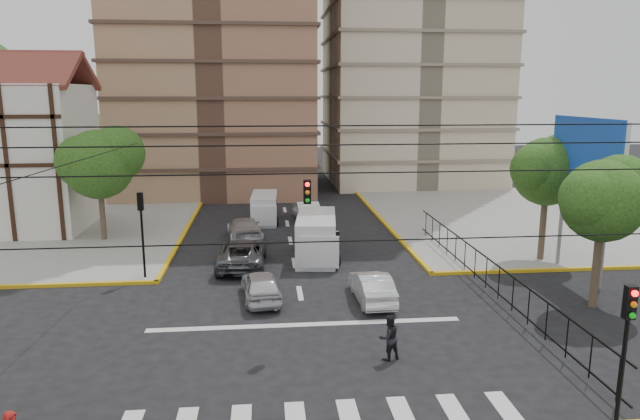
{
  "coord_description": "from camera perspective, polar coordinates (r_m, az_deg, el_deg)",
  "views": [
    {
      "loc": [
        -1.55,
        -20.93,
        9.42
      ],
      "look_at": [
        1.0,
        5.3,
        4.0
      ],
      "focal_mm": 32.0,
      "sensor_mm": 36.0,
      "label": 1
    }
  ],
  "objects": [
    {
      "name": "traffic_light_se",
      "position": [
        17.31,
        28.25,
        -11.21
      ],
      "size": [
        0.28,
        0.22,
        4.4
      ],
      "color": "black",
      "rests_on": "ground"
    },
    {
      "name": "traffic_light_nw",
      "position": [
        30.07,
        -17.42,
        -1.03
      ],
      "size": [
        0.28,
        0.22,
        4.4
      ],
      "color": "black",
      "rests_on": "ground"
    },
    {
      "name": "tree_park_c",
      "position": [
        34.03,
        21.91,
        3.89
      ],
      "size": [
        4.65,
        3.8,
        7.25
      ],
      "color": "#473828",
      "rests_on": "ground"
    },
    {
      "name": "pedestrian_crosswalk",
      "position": [
        21.04,
        6.9,
        -12.53
      ],
      "size": [
        0.98,
        0.88,
        1.68
      ],
      "primitive_type": "imported",
      "rotation": [
        0.0,
        0.0,
        3.49
      ],
      "color": "black",
      "rests_on": "ground"
    },
    {
      "name": "park_fence",
      "position": [
        29.1,
        16.19,
        -7.75
      ],
      "size": [
        0.1,
        22.5,
        1.66
      ],
      "primitive_type": null,
      "color": "black",
      "rests_on": "ground"
    },
    {
      "name": "car_white_rear_right",
      "position": [
        42.78,
        -1.35,
        -0.05
      ],
      "size": [
        1.9,
        4.74,
        1.53
      ],
      "primitive_type": "imported",
      "rotation": [
        0.0,
        0.0,
        3.2
      ],
      "color": "silver",
      "rests_on": "ground"
    },
    {
      "name": "car_silver_rear_left",
      "position": [
        37.41,
        -7.54,
        -1.89
      ],
      "size": [
        2.67,
        5.34,
        1.49
      ],
      "primitive_type": "imported",
      "rotation": [
        0.0,
        0.0,
        3.26
      ],
      "color": "#BBBCC1",
      "rests_on": "ground"
    },
    {
      "name": "van_right_lane",
      "position": [
        32.77,
        -0.33,
        -2.87
      ],
      "size": [
        2.77,
        5.76,
        2.5
      ],
      "rotation": [
        0.0,
        0.0,
        -0.11
      ],
      "color": "silver",
      "rests_on": "ground"
    },
    {
      "name": "billboard",
      "position": [
        31.51,
        25.08,
        4.3
      ],
      "size": [
        0.36,
        6.2,
        8.1
      ],
      "color": "slate",
      "rests_on": "ground"
    },
    {
      "name": "tree_park_a",
      "position": [
        27.57,
        26.61,
        1.18
      ],
      "size": [
        4.41,
        3.6,
        6.83
      ],
      "color": "#473828",
      "rests_on": "ground"
    },
    {
      "name": "ground",
      "position": [
        23.0,
        -1.23,
        -12.55
      ],
      "size": [
        160.0,
        160.0,
        0.0
      ],
      "primitive_type": "plane",
      "color": "black",
      "rests_on": "ground"
    },
    {
      "name": "stop_line",
      "position": [
        24.1,
        -1.45,
        -11.38
      ],
      "size": [
        13.0,
        0.4,
        0.01
      ],
      "primitive_type": "cube",
      "color": "silver",
      "rests_on": "ground"
    },
    {
      "name": "sidewalk_nw",
      "position": [
        45.86,
        -29.14,
        -1.63
      ],
      "size": [
        26.0,
        26.0,
        0.15
      ],
      "primitive_type": "cube",
      "color": "gray",
      "rests_on": "ground"
    },
    {
      "name": "car_darkgrey_mid_right",
      "position": [
        38.19,
        -0.76,
        -1.65
      ],
      "size": [
        2.07,
        4.01,
        1.31
      ],
      "primitive_type": "imported",
      "rotation": [
        0.0,
        0.0,
        3.28
      ],
      "color": "#252528",
      "rests_on": "ground"
    },
    {
      "name": "traffic_light_hanging",
      "position": [
        19.28,
        -0.84,
        1.11
      ],
      "size": [
        18.0,
        9.12,
        0.92
      ],
      "color": "black",
      "rests_on": "ground"
    },
    {
      "name": "van_left_lane",
      "position": [
        42.28,
        -5.57,
        0.1
      ],
      "size": [
        1.98,
        4.68,
        2.08
      ],
      "rotation": [
        0.0,
        0.0,
        -0.04
      ],
      "color": "silver",
      "rests_on": "ground"
    },
    {
      "name": "tudor_building",
      "position": [
        44.69,
        -28.62,
        4.86
      ],
      "size": [
        10.8,
        8.05,
        12.23
      ],
      "color": "silver",
      "rests_on": "ground"
    },
    {
      "name": "tree_tudor",
      "position": [
        38.59,
        -21.14,
        4.59
      ],
      "size": [
        5.39,
        4.4,
        7.43
      ],
      "color": "#473828",
      "rests_on": "ground"
    },
    {
      "name": "car_white_front_right",
      "position": [
        26.51,
        5.21,
        -7.65
      ],
      "size": [
        1.62,
        4.24,
        1.38
      ],
      "primitive_type": "imported",
      "rotation": [
        0.0,
        0.0,
        3.18
      ],
      "color": "white",
      "rests_on": "ground"
    },
    {
      "name": "car_silver_front_left",
      "position": [
        26.71,
        -5.92,
        -7.5
      ],
      "size": [
        2.09,
        4.26,
        1.4
      ],
      "primitive_type": "imported",
      "rotation": [
        0.0,
        0.0,
        3.25
      ],
      "color": "silver",
      "rests_on": "ground"
    },
    {
      "name": "car_grey_mid_left",
      "position": [
        31.78,
        -7.8,
        -4.29
      ],
      "size": [
        2.73,
        5.59,
        1.53
      ],
      "primitive_type": "imported",
      "rotation": [
        0.0,
        0.0,
        3.11
      ],
      "color": "#4E5055",
      "rests_on": "ground"
    },
    {
      "name": "sidewalk_ne",
      "position": [
        47.19,
        21.75,
        -0.64
      ],
      "size": [
        26.0,
        26.0,
        0.15
      ],
      "primitive_type": "cube",
      "color": "gray",
      "rests_on": "ground"
    }
  ]
}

